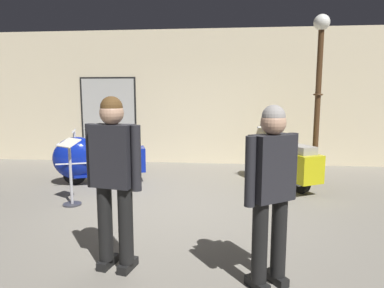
% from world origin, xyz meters
% --- Properties ---
extents(ground_plane, '(60.00, 60.00, 0.00)m').
position_xyz_m(ground_plane, '(0.00, 0.00, 0.00)').
color(ground_plane, slate).
extents(showroom_back_wall, '(18.00, 0.24, 3.20)m').
position_xyz_m(showroom_back_wall, '(-0.02, 3.49, 1.60)').
color(showroom_back_wall, beige).
rests_on(showroom_back_wall, ground).
extents(scooter_0, '(1.76, 1.02, 1.04)m').
position_xyz_m(scooter_0, '(-1.90, 1.24, 0.47)').
color(scooter_0, black).
rests_on(scooter_0, ground).
extents(scooter_1, '(1.28, 1.78, 1.07)m').
position_xyz_m(scooter_1, '(1.57, 1.61, 0.49)').
color(scooter_1, black).
rests_on(scooter_1, ground).
extents(lamppost, '(0.31, 0.31, 3.20)m').
position_xyz_m(lamppost, '(2.39, 2.14, 1.84)').
color(lamppost, '#472D19').
rests_on(lamppost, ground).
extents(visitor_0, '(0.56, 0.33, 1.69)m').
position_xyz_m(visitor_0, '(-0.42, -1.87, 0.98)').
color(visitor_0, black).
rests_on(visitor_0, ground).
extents(visitor_1, '(0.47, 0.39, 1.62)m').
position_xyz_m(visitor_1, '(1.02, -2.03, 0.94)').
color(visitor_1, black).
rests_on(visitor_1, ground).
extents(info_stanchion, '(0.39, 0.36, 1.03)m').
position_xyz_m(info_stanchion, '(-1.73, -0.04, 0.43)').
color(info_stanchion, '#333338').
rests_on(info_stanchion, ground).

